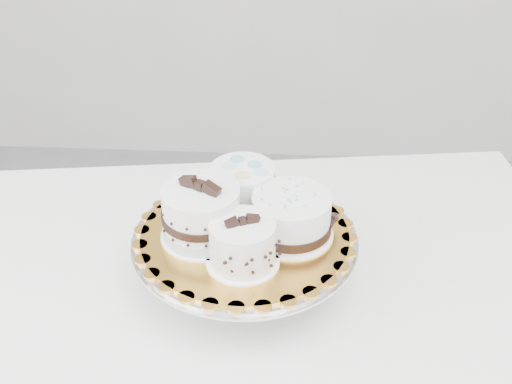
# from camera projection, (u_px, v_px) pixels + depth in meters

# --- Properties ---
(table) EXTENTS (1.20, 0.88, 0.75)m
(table) POSITION_uv_depth(u_px,v_px,m) (244.00, 327.00, 1.04)
(table) COLOR white
(table) RESTS_ON floor
(cake_stand) EXTENTS (0.34, 0.34, 0.09)m
(cake_stand) POSITION_uv_depth(u_px,v_px,m) (245.00, 250.00, 0.96)
(cake_stand) COLOR gray
(cake_stand) RESTS_ON table
(cake_board) EXTENTS (0.40, 0.40, 0.00)m
(cake_board) POSITION_uv_depth(u_px,v_px,m) (245.00, 234.00, 0.95)
(cake_board) COLOR #C48829
(cake_board) RESTS_ON cake_stand
(cake_swirl) EXTENTS (0.12, 0.12, 0.08)m
(cake_swirl) POSITION_uv_depth(u_px,v_px,m) (243.00, 244.00, 0.87)
(cake_swirl) COLOR white
(cake_swirl) RESTS_ON cake_board
(cake_banded) EXTENTS (0.15, 0.15, 0.10)m
(cake_banded) POSITION_uv_depth(u_px,v_px,m) (202.00, 215.00, 0.92)
(cake_banded) COLOR white
(cake_banded) RESTS_ON cake_board
(cake_dots) EXTENTS (0.12, 0.12, 0.07)m
(cake_dots) POSITION_uv_depth(u_px,v_px,m) (243.00, 188.00, 0.98)
(cake_dots) COLOR white
(cake_dots) RESTS_ON cake_board
(cake_ribbon) EXTENTS (0.15, 0.15, 0.07)m
(cake_ribbon) POSITION_uv_depth(u_px,v_px,m) (292.00, 217.00, 0.93)
(cake_ribbon) COLOR white
(cake_ribbon) RESTS_ON cake_board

